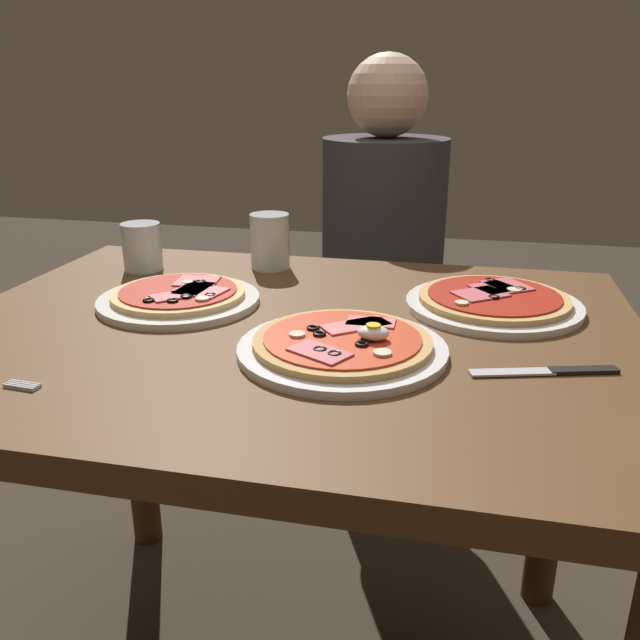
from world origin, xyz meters
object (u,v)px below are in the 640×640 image
object	(u,v)px
pizza_across_left	(179,297)
water_glass_far	(142,250)
dining_table	(288,398)
knife	(555,371)
diner_person	(381,297)
pizza_foreground	(343,345)
water_glass_near	(270,245)
pizza_across_right	(493,302)

from	to	relation	value
pizza_across_left	water_glass_far	xyz separation A→B (m)	(-0.16, 0.18, 0.03)
dining_table	knife	xyz separation A→B (m)	(0.39, -0.10, 0.13)
water_glass_far	diner_person	distance (m)	0.71
pizza_foreground	diner_person	xyz separation A→B (m)	(-0.05, 0.86, -0.21)
dining_table	pizza_foreground	size ratio (longest dim) A/B	3.70
dining_table	pizza_across_left	world-z (taller)	pizza_across_left
water_glass_near	pizza_across_left	bearing A→B (deg)	-108.90
pizza_across_right	water_glass_near	world-z (taller)	water_glass_near
water_glass_far	diner_person	xyz separation A→B (m)	(0.42, 0.52, -0.24)
dining_table	pizza_across_right	size ratio (longest dim) A/B	3.75
pizza_foreground	water_glass_near	xyz separation A→B (m)	(-0.23, 0.41, 0.04)
knife	water_glass_near	bearing A→B (deg)	140.98
dining_table	water_glass_far	xyz separation A→B (m)	(-0.37, 0.25, 0.17)
pizza_foreground	diner_person	bearing A→B (deg)	93.59
knife	diner_person	distance (m)	0.95
knife	diner_person	xyz separation A→B (m)	(-0.34, 0.86, -0.20)
pizza_foreground	knife	world-z (taller)	pizza_foreground
pizza_across_left	pizza_across_right	distance (m)	0.53
dining_table	pizza_foreground	world-z (taller)	pizza_foreground
pizza_across_left	pizza_across_right	xyz separation A→B (m)	(0.52, 0.09, 0.00)
pizza_across_right	diner_person	bearing A→B (deg)	113.23
pizza_across_right	diner_person	world-z (taller)	diner_person
pizza_across_left	diner_person	bearing A→B (deg)	69.88
diner_person	dining_table	bearing A→B (deg)	86.16
water_glass_far	knife	distance (m)	0.83
water_glass_near	knife	world-z (taller)	water_glass_near
diner_person	water_glass_far	bearing A→B (deg)	51.30
knife	pizza_across_right	bearing A→B (deg)	106.05
dining_table	diner_person	world-z (taller)	diner_person
water_glass_near	knife	bearing A→B (deg)	-39.02
water_glass_far	pizza_foreground	bearing A→B (deg)	-35.67
dining_table	pizza_across_right	world-z (taller)	pizza_across_right
diner_person	pizza_across_right	bearing A→B (deg)	113.23
pizza_across_left	diner_person	world-z (taller)	diner_person
water_glass_near	water_glass_far	bearing A→B (deg)	-164.52
pizza_foreground	diner_person	distance (m)	0.88
pizza_foreground	diner_person	world-z (taller)	diner_person
water_glass_near	pizza_across_right	bearing A→B (deg)	-20.31
knife	diner_person	bearing A→B (deg)	111.22
pizza_across_left	water_glass_near	world-z (taller)	water_glass_near
pizza_foreground	pizza_across_right	size ratio (longest dim) A/B	1.01
dining_table	pizza_across_right	xyz separation A→B (m)	(0.31, 0.15, 0.14)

